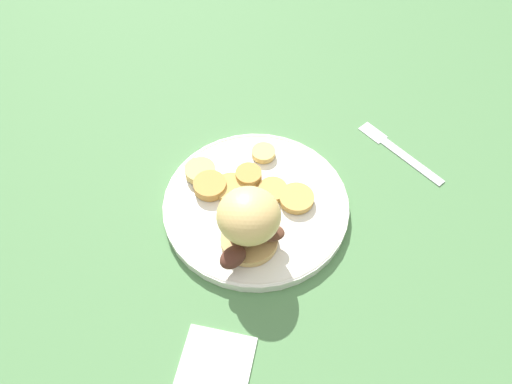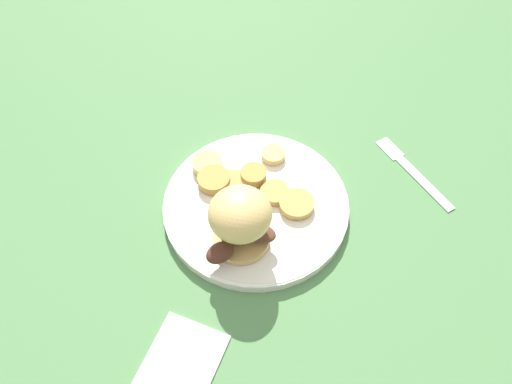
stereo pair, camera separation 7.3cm
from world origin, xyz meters
name	(u,v)px [view 1 (the left image)]	position (x,y,z in m)	size (l,w,h in m)	color
ground_plane	(256,208)	(0.00, 0.00, 0.00)	(4.00, 4.00, 0.00)	#4C7A47
dinner_plate	(256,205)	(0.00, 0.00, 0.01)	(0.28, 0.28, 0.02)	white
sandwich	(249,223)	(-0.01, 0.07, 0.07)	(0.09, 0.11, 0.10)	tan
potato_round_0	(297,198)	(-0.06, -0.02, 0.02)	(0.05, 0.05, 0.01)	tan
potato_round_1	(264,153)	(0.02, -0.09, 0.02)	(0.04, 0.04, 0.01)	#DBB766
potato_round_2	(211,184)	(0.07, 0.00, 0.02)	(0.05, 0.05, 0.01)	#BC8942
potato_round_3	(273,190)	(-0.02, -0.03, 0.02)	(0.04, 0.04, 0.01)	tan
potato_round_4	(249,176)	(0.03, -0.04, 0.03)	(0.04, 0.04, 0.02)	#BC8942
potato_round_5	(200,171)	(0.10, -0.02, 0.02)	(0.05, 0.05, 0.01)	#DBB766
potato_round_6	(231,188)	(0.04, -0.01, 0.02)	(0.05, 0.05, 0.01)	tan
fork	(399,152)	(-0.19, -0.18, 0.00)	(0.16, 0.10, 0.00)	silver
napkin	(210,384)	(-0.03, 0.26, 0.00)	(0.14, 0.09, 0.01)	white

